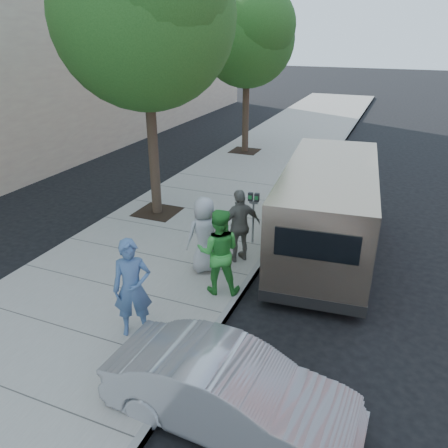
# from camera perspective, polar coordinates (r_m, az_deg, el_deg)

# --- Properties ---
(ground) EXTENTS (120.00, 120.00, 0.00)m
(ground) POSITION_cam_1_polar(r_m,az_deg,el_deg) (10.20, -4.26, -5.89)
(ground) COLOR black
(ground) RESTS_ON ground
(sidewalk) EXTENTS (5.00, 60.00, 0.15)m
(sidewalk) POSITION_cam_1_polar(r_m,az_deg,el_deg) (10.60, -9.13, -4.45)
(sidewalk) COLOR gray
(sidewalk) RESTS_ON ground
(curb_face) EXTENTS (0.12, 60.00, 0.16)m
(curb_face) POSITION_cam_1_polar(r_m,az_deg,el_deg) (9.68, 3.45, -7.13)
(curb_face) COLOR gray
(curb_face) RESTS_ON ground
(tree_near) EXTENTS (4.62, 4.60, 7.53)m
(tree_near) POSITION_cam_1_polar(r_m,az_deg,el_deg) (12.05, -10.23, 25.97)
(tree_near) COLOR black
(tree_near) RESTS_ON sidewalk
(tree_far) EXTENTS (3.92, 3.80, 6.49)m
(tree_far) POSITION_cam_1_polar(r_m,az_deg,el_deg) (18.94, 3.20, 23.50)
(tree_far) COLOR black
(tree_far) RESTS_ON sidewalk
(parking_meter) EXTENTS (0.28, 0.11, 1.32)m
(parking_meter) POSITION_cam_1_polar(r_m,az_deg,el_deg) (10.71, 3.86, 2.23)
(parking_meter) COLOR gray
(parking_meter) RESTS_ON sidewalk
(van) EXTENTS (2.54, 6.15, 2.23)m
(van) POSITION_cam_1_polar(r_m,az_deg,el_deg) (10.70, 13.37, 1.99)
(van) COLOR tan
(van) RESTS_ON ground
(sedan) EXTENTS (3.59, 1.36, 1.17)m
(sedan) POSITION_cam_1_polar(r_m,az_deg,el_deg) (6.35, 0.87, -21.11)
(sedan) COLOR #A0A2A7
(sedan) RESTS_ON ground
(person_officer) EXTENTS (0.79, 0.71, 1.81)m
(person_officer) POSITION_cam_1_polar(r_m,az_deg,el_deg) (7.68, -11.89, -8.21)
(person_officer) COLOR #466595
(person_officer) RESTS_ON sidewalk
(person_green_shirt) EXTENTS (1.04, 0.91, 1.80)m
(person_green_shirt) POSITION_cam_1_polar(r_m,az_deg,el_deg) (8.68, -0.69, -3.63)
(person_green_shirt) COLOR green
(person_green_shirt) RESTS_ON sidewalk
(person_gray_shirt) EXTENTS (0.96, 0.99, 1.72)m
(person_gray_shirt) POSITION_cam_1_polar(r_m,az_deg,el_deg) (9.48, -2.56, -1.41)
(person_gray_shirt) COLOR #A9A9AB
(person_gray_shirt) RESTS_ON sidewalk
(person_striped_polo) EXTENTS (1.00, 1.02, 1.72)m
(person_striped_polo) POSITION_cam_1_polar(r_m,az_deg,el_deg) (9.89, 2.10, -0.24)
(person_striped_polo) COLOR slate
(person_striped_polo) RESTS_ON sidewalk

